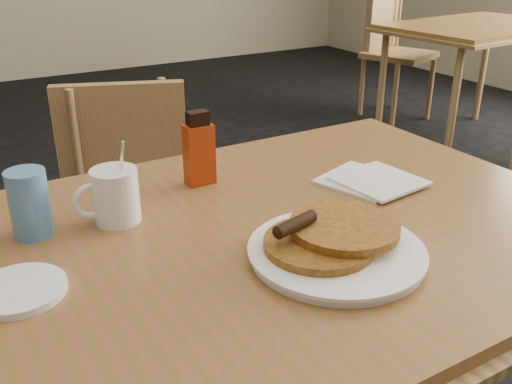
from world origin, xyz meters
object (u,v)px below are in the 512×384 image
(neighbor_table, at_px, (479,31))
(blue_tumbler, at_px, (30,204))
(chair_neighbor_far, at_px, (391,38))
(pancake_plate, at_px, (334,246))
(chair_main_far, at_px, (138,203))
(main_table, at_px, (258,250))
(coffee_mug, at_px, (114,195))
(syrup_bottle, at_px, (199,151))

(neighbor_table, bearing_deg, blue_tumbler, -153.83)
(chair_neighbor_far, relative_size, pancake_plate, 3.25)
(neighbor_table, relative_size, chair_main_far, 1.43)
(neighbor_table, xyz_separation_m, pancake_plate, (-2.47, -1.75, 0.06))
(main_table, distance_m, coffee_mug, 0.28)
(blue_tumbler, bearing_deg, coffee_mug, -9.11)
(coffee_mug, height_order, blue_tumbler, coffee_mug)
(main_table, relative_size, coffee_mug, 8.27)
(neighbor_table, bearing_deg, coffee_mug, -152.29)
(pancake_plate, bearing_deg, chair_neighbor_far, 45.22)
(coffee_mug, bearing_deg, neighbor_table, 47.46)
(main_table, distance_m, syrup_bottle, 0.27)
(chair_main_far, relative_size, blue_tumbler, 6.99)
(blue_tumbler, bearing_deg, neighbor_table, 26.17)
(main_table, xyz_separation_m, chair_main_far, (0.02, 0.73, -0.21))
(chair_main_far, distance_m, syrup_bottle, 0.58)
(pancake_plate, distance_m, coffee_mug, 0.41)
(neighbor_table, relative_size, coffee_mug, 7.56)
(chair_main_far, height_order, pancake_plate, chair_main_far)
(chair_neighbor_far, distance_m, syrup_bottle, 3.29)
(chair_neighbor_far, relative_size, syrup_bottle, 5.99)
(chair_main_far, bearing_deg, syrup_bottle, -70.76)
(coffee_mug, bearing_deg, pancake_plate, -29.23)
(pancake_plate, bearing_deg, chair_main_far, 92.83)
(coffee_mug, distance_m, syrup_bottle, 0.23)
(pancake_plate, relative_size, coffee_mug, 1.83)
(chair_neighbor_far, relative_size, blue_tumbler, 7.82)
(pancake_plate, xyz_separation_m, blue_tumbler, (-0.41, 0.33, 0.04))
(chair_neighbor_far, bearing_deg, chair_main_far, -167.08)
(pancake_plate, bearing_deg, neighbor_table, 35.25)
(neighbor_table, height_order, blue_tumbler, blue_tumbler)
(chair_main_far, height_order, chair_neighbor_far, chair_neighbor_far)
(neighbor_table, distance_m, chair_neighbor_far, 0.75)
(chair_main_far, height_order, blue_tumbler, blue_tumbler)
(main_table, distance_m, pancake_plate, 0.17)
(neighbor_table, bearing_deg, chair_main_far, -160.89)
(chair_neighbor_far, height_order, coffee_mug, chair_neighbor_far)
(neighbor_table, bearing_deg, pancake_plate, -144.75)
(neighbor_table, relative_size, chair_neighbor_far, 1.27)
(pancake_plate, relative_size, syrup_bottle, 1.85)
(chair_main_far, distance_m, chair_neighbor_far, 2.98)
(chair_neighbor_far, bearing_deg, coffee_mug, -161.23)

